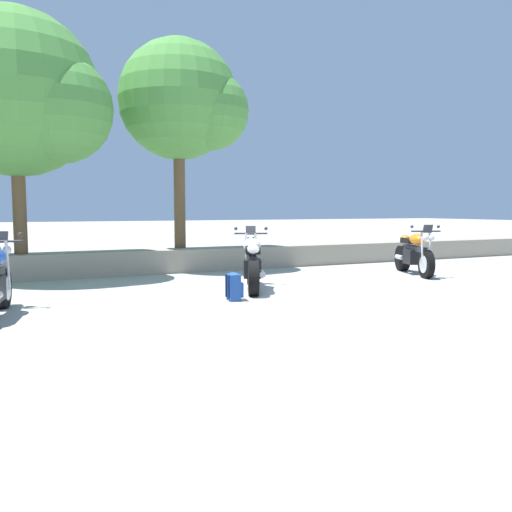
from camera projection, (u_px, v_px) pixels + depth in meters
The scene contains 7 objects.
ground_plane at pixel (259, 303), 8.53m from camera, with size 120.00×120.00×0.00m, color #A3A099.
stone_wall at pixel (173, 260), 12.82m from camera, with size 36.00×0.80×0.55m, color gray.
motorcycle_white_centre at pixel (252, 264), 9.97m from camera, with size 1.05×1.96×1.18m.
motorcycle_orange_far_right at pixel (414, 254), 12.25m from camera, with size 0.98×1.99×1.18m.
rider_backpack at pixel (234, 286), 8.78m from camera, with size 0.29×0.33×0.47m.
leafy_tree_mid_left at pixel (24, 97), 11.07m from camera, with size 3.66×3.49×5.13m.
leafy_tree_mid_right at pixel (185, 103), 12.83m from camera, with size 3.04×2.90×5.06m.
Camera 1 is at (-3.69, -7.58, 1.51)m, focal length 37.16 mm.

